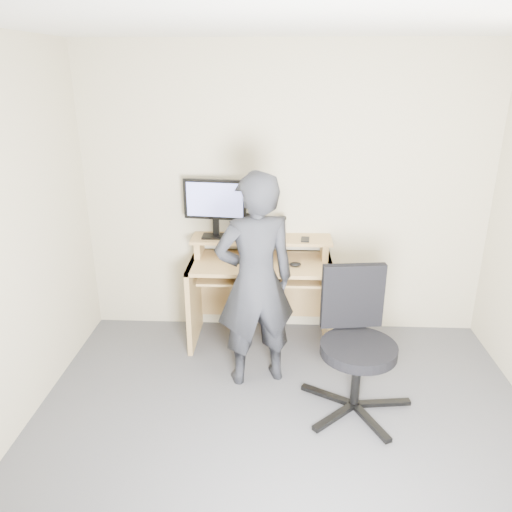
# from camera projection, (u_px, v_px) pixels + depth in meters

# --- Properties ---
(ground) EXTENTS (3.50, 3.50, 0.00)m
(ground) POSITION_uv_depth(u_px,v_px,m) (284.00, 459.00, 3.09)
(ground) COLOR #4D4E52
(ground) RESTS_ON ground
(back_wall) EXTENTS (3.50, 0.02, 2.50)m
(back_wall) POSITION_uv_depth(u_px,v_px,m) (286.00, 195.00, 4.28)
(back_wall) COLOR beige
(back_wall) RESTS_ON ground
(ceiling) EXTENTS (3.50, 3.50, 0.02)m
(ceiling) POSITION_uv_depth(u_px,v_px,m) (295.00, 14.00, 2.21)
(ceiling) COLOR white
(ceiling) RESTS_ON back_wall
(desk) EXTENTS (1.20, 0.60, 0.91)m
(desk) POSITION_uv_depth(u_px,v_px,m) (261.00, 280.00, 4.33)
(desk) COLOR tan
(desk) RESTS_ON ground
(monitor) EXTENTS (0.53, 0.15, 0.51)m
(monitor) POSITION_uv_depth(u_px,v_px,m) (215.00, 203.00, 4.18)
(monitor) COLOR black
(monitor) RESTS_ON desk
(external_drive) EXTENTS (0.09, 0.14, 0.20)m
(external_drive) POSITION_uv_depth(u_px,v_px,m) (249.00, 226.00, 4.24)
(external_drive) COLOR black
(external_drive) RESTS_ON desk
(travel_mug) EXTENTS (0.10, 0.10, 0.18)m
(travel_mug) POSITION_uv_depth(u_px,v_px,m) (281.00, 229.00, 4.21)
(travel_mug) COLOR #ADACB1
(travel_mug) RESTS_ON desk
(smartphone) EXTENTS (0.08, 0.13, 0.01)m
(smartphone) POSITION_uv_depth(u_px,v_px,m) (305.00, 239.00, 4.22)
(smartphone) COLOR black
(smartphone) RESTS_ON desk
(charger) EXTENTS (0.05, 0.05, 0.03)m
(charger) POSITION_uv_depth(u_px,v_px,m) (247.00, 238.00, 4.20)
(charger) COLOR black
(charger) RESTS_ON desk
(headphones) EXTENTS (0.20, 0.20, 0.06)m
(headphones) POSITION_uv_depth(u_px,v_px,m) (254.00, 234.00, 4.34)
(headphones) COLOR silver
(headphones) RESTS_ON desk
(keyboard) EXTENTS (0.49, 0.32, 0.03)m
(keyboard) POSITION_uv_depth(u_px,v_px,m) (255.00, 275.00, 4.14)
(keyboard) COLOR black
(keyboard) RESTS_ON desk
(mouse) EXTENTS (0.10, 0.07, 0.04)m
(mouse) POSITION_uv_depth(u_px,v_px,m) (295.00, 264.00, 4.08)
(mouse) COLOR black
(mouse) RESTS_ON desk
(office_chair) EXTENTS (0.78, 0.78, 0.99)m
(office_chair) POSITION_uv_depth(u_px,v_px,m) (356.00, 337.00, 3.43)
(office_chair) COLOR black
(office_chair) RESTS_ON ground
(person) EXTENTS (0.69, 0.56, 1.64)m
(person) POSITION_uv_depth(u_px,v_px,m) (255.00, 282.00, 3.63)
(person) COLOR black
(person) RESTS_ON ground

